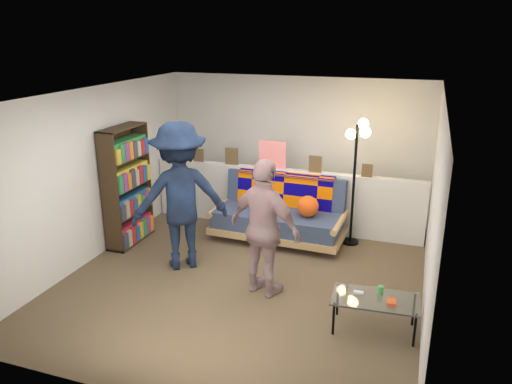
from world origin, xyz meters
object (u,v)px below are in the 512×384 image
person_left (180,196)px  person_right (265,229)px  bookshelf (127,190)px  floor_lamp (357,157)px  futon_sofa (281,214)px  coffee_table (376,300)px

person_left → person_right: (1.31, -0.36, -0.15)m
bookshelf → floor_lamp: (3.25, 1.07, 0.52)m
futon_sofa → bookshelf: 2.36m
person_left → person_right: person_left is taller
coffee_table → futon_sofa: bearing=129.0°
futon_sofa → person_right: person_right is taller
person_left → person_right: bearing=128.2°
futon_sofa → coffee_table: size_ratio=2.15×
floor_lamp → person_right: bearing=-112.8°
futon_sofa → floor_lamp: 1.46m
coffee_table → bookshelf: bearing=162.5°
futon_sofa → person_left: bearing=-127.5°
bookshelf → person_right: (2.45, -0.83, 0.02)m
person_left → floor_lamp: bearing=179.7°
futon_sofa → floor_lamp: bearing=10.7°
futon_sofa → floor_lamp: size_ratio=1.08×
futon_sofa → bookshelf: size_ratio=1.15×
person_right → futon_sofa: bearing=-60.7°
coffee_table → floor_lamp: size_ratio=0.50×
coffee_table → person_right: person_right is taller
floor_lamp → person_left: person_left is taller
floor_lamp → person_left: bearing=-144.0°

